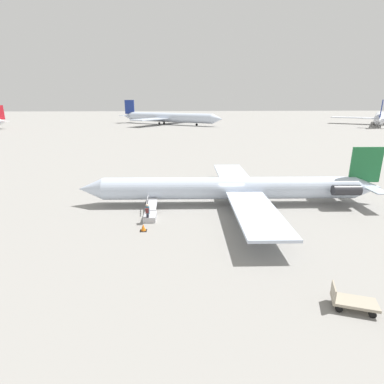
# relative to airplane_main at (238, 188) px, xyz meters

# --- Properties ---
(ground_plane) EXTENTS (600.00, 600.00, 0.00)m
(ground_plane) POSITION_rel_airplane_main_xyz_m (0.89, -0.04, -1.78)
(ground_plane) COLOR gray
(airplane_main) EXTENTS (31.56, 24.28, 5.97)m
(airplane_main) POSITION_rel_airplane_main_xyz_m (0.00, 0.00, 0.00)
(airplane_main) COLOR silver
(airplane_main) RESTS_ON ground
(airplane_far_center) EXTENTS (36.45, 45.86, 10.84)m
(airplane_far_center) POSITION_rel_airplane_main_xyz_m (-88.07, -104.47, 1.45)
(airplane_far_center) COLOR silver
(airplane_far_center) RESTS_ON ground
(airplane_taxiing_distant) EXTENTS (47.23, 37.59, 10.83)m
(airplane_taxiing_distant) POSITION_rel_airplane_main_xyz_m (8.28, -111.64, 1.44)
(airplane_taxiing_distant) COLOR silver
(airplane_taxiing_distant) RESTS_ON ground
(boarding_stairs) EXTENTS (1.19, 4.06, 1.55)m
(boarding_stairs) POSITION_rel_airplane_main_xyz_m (8.86, 3.26, -1.42)
(boarding_stairs) COLOR #B2B2B7
(boarding_stairs) RESTS_ON ground
(passenger) EXTENTS (0.36, 0.55, 1.74)m
(passenger) POSITION_rel_airplane_main_xyz_m (9.03, 4.40, -0.78)
(passenger) COLOR #23232D
(passenger) RESTS_ON ground
(luggage_cart) EXTENTS (2.44, 1.78, 1.22)m
(luggage_cart) POSITION_rel_airplane_main_xyz_m (-2.37, 16.77, -1.32)
(luggage_cart) COLOR #9E937F
(luggage_cart) RESTS_ON ground
(traffic_cone_near_stairs) EXTENTS (0.57, 0.57, 0.62)m
(traffic_cone_near_stairs) POSITION_rel_airplane_main_xyz_m (9.28, 6.15, -1.49)
(traffic_cone_near_stairs) COLOR black
(traffic_cone_near_stairs) RESTS_ON ground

